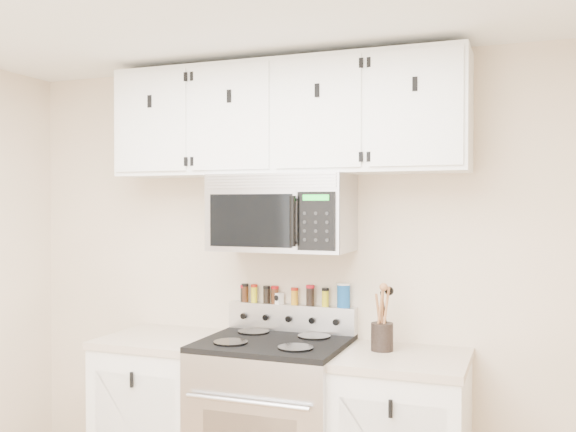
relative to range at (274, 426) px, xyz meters
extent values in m
cube|color=#C1AE91|center=(0.00, 0.32, 0.76)|extent=(3.50, 0.01, 2.50)
cube|color=#B7B7BA|center=(0.00, 0.00, -0.03)|extent=(0.76, 0.65, 0.92)
cube|color=black|center=(0.00, 0.00, 0.45)|extent=(0.76, 0.65, 0.03)
cube|color=#B7B7BA|center=(0.00, 0.28, 0.54)|extent=(0.76, 0.08, 0.15)
cylinder|color=black|center=(-0.18, -0.15, 0.47)|extent=(0.18, 0.18, 0.01)
cylinder|color=black|center=(0.18, -0.15, 0.47)|extent=(0.18, 0.18, 0.01)
cylinder|color=black|center=(-0.18, 0.15, 0.47)|extent=(0.18, 0.18, 0.01)
cylinder|color=black|center=(0.18, 0.15, 0.47)|extent=(0.18, 0.18, 0.01)
cube|color=white|center=(-0.69, 0.02, -0.05)|extent=(0.62, 0.60, 0.88)
cube|color=#BCA790|center=(-0.69, 0.02, 0.41)|extent=(0.64, 0.62, 0.04)
cube|color=#BCA790|center=(0.69, 0.02, 0.41)|extent=(0.64, 0.62, 0.04)
cube|color=#9E9EA3|center=(0.00, 0.13, 1.14)|extent=(0.76, 0.38, 0.42)
cube|color=#B7B7BA|center=(0.00, -0.06, 1.31)|extent=(0.73, 0.01, 0.08)
cube|color=black|center=(-0.10, -0.07, 1.10)|extent=(0.47, 0.01, 0.28)
cube|color=black|center=(0.26, -0.07, 1.10)|extent=(0.20, 0.01, 0.30)
cylinder|color=black|center=(0.15, -0.10, 1.10)|extent=(0.03, 0.03, 0.26)
cube|color=white|center=(0.00, 0.16, 1.66)|extent=(2.00, 0.33, 0.62)
cube|color=white|center=(-0.75, -0.01, 1.66)|extent=(0.46, 0.01, 0.57)
cube|color=black|center=(-0.75, -0.02, 1.77)|extent=(0.02, 0.01, 0.07)
cube|color=white|center=(-0.25, -0.01, 1.66)|extent=(0.46, 0.01, 0.57)
cube|color=black|center=(-0.25, -0.02, 1.77)|extent=(0.03, 0.01, 0.07)
cube|color=white|center=(0.25, -0.01, 1.66)|extent=(0.46, 0.01, 0.57)
cube|color=black|center=(0.25, -0.02, 1.77)|extent=(0.03, 0.01, 0.07)
cube|color=white|center=(0.75, -0.01, 1.66)|extent=(0.46, 0.01, 0.57)
cube|color=black|center=(0.75, -0.02, 1.77)|extent=(0.02, 0.01, 0.07)
cylinder|color=black|center=(0.57, 0.09, 0.50)|extent=(0.11, 0.11, 0.14)
cylinder|color=#935D35|center=(0.57, 0.09, 0.61)|extent=(0.01, 0.01, 0.27)
cylinder|color=#935D35|center=(0.59, 0.08, 0.62)|extent=(0.01, 0.01, 0.29)
cylinder|color=#935D35|center=(0.55, 0.10, 0.60)|extent=(0.01, 0.01, 0.25)
cylinder|color=black|center=(0.58, 0.11, 0.61)|extent=(0.01, 0.01, 0.26)
cylinder|color=#935D35|center=(0.56, 0.07, 0.62)|extent=(0.01, 0.01, 0.28)
cube|color=white|center=(-0.08, 0.28, 0.65)|extent=(0.07, 0.06, 0.06)
cylinder|color=#16519A|center=(0.31, 0.28, 0.68)|extent=(0.07, 0.07, 0.13)
cylinder|color=white|center=(0.31, 0.28, 0.74)|extent=(0.07, 0.07, 0.01)
cylinder|color=black|center=(-0.30, 0.28, 0.65)|extent=(0.04, 0.04, 0.08)
cylinder|color=#B30D1B|center=(-0.30, 0.28, 0.70)|extent=(0.04, 0.04, 0.02)
cylinder|color=#3B1D0E|center=(-0.29, 0.28, 0.66)|extent=(0.04, 0.04, 0.09)
cylinder|color=black|center=(-0.29, 0.28, 0.71)|extent=(0.04, 0.04, 0.02)
cylinder|color=gold|center=(-0.24, 0.28, 0.66)|extent=(0.04, 0.04, 0.09)
cylinder|color=#A21C0C|center=(-0.24, 0.28, 0.71)|extent=(0.04, 0.04, 0.02)
cylinder|color=black|center=(-0.16, 0.28, 0.66)|extent=(0.04, 0.04, 0.08)
cylinder|color=black|center=(-0.16, 0.28, 0.71)|extent=(0.04, 0.04, 0.02)
cylinder|color=#462310|center=(-0.10, 0.28, 0.66)|extent=(0.04, 0.04, 0.09)
cylinder|color=#A80C10|center=(-0.10, 0.28, 0.71)|extent=(0.04, 0.04, 0.02)
cylinder|color=orange|center=(0.02, 0.28, 0.65)|extent=(0.04, 0.04, 0.08)
cylinder|color=#98180B|center=(0.02, 0.28, 0.70)|extent=(0.04, 0.04, 0.02)
cylinder|color=black|center=(0.11, 0.28, 0.66)|extent=(0.05, 0.05, 0.10)
cylinder|color=#AE0D1A|center=(0.11, 0.28, 0.72)|extent=(0.05, 0.05, 0.02)
cylinder|color=gold|center=(0.20, 0.28, 0.66)|extent=(0.04, 0.04, 0.09)
cylinder|color=black|center=(0.20, 0.28, 0.71)|extent=(0.04, 0.04, 0.02)
camera|label=1|loc=(1.27, -3.17, 1.19)|focal=40.00mm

